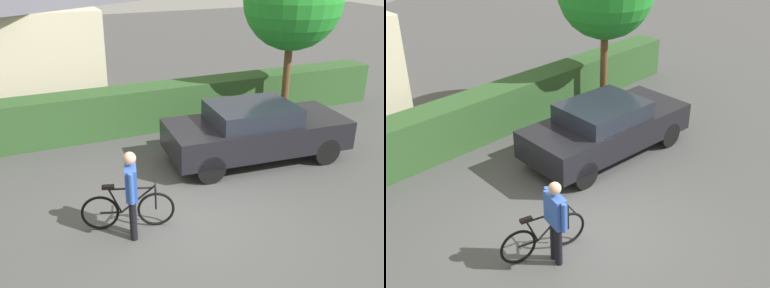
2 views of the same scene
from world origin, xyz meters
The scene contains 6 objects.
ground_plane centered at (0.00, 0.00, 0.00)m, with size 60.00×60.00×0.00m, color #474747.
hedge_row centered at (0.00, 4.84, 0.62)m, with size 16.60×0.90×1.24m, color #2F5328.
parked_car_near centered at (2.49, 1.84, 0.75)m, with size 4.46×2.11×1.42m.
bicycle centered at (-1.14, 0.18, 0.38)m, with size 1.66×0.64×0.90m.
person_rider centered at (-1.14, -0.14, 0.98)m, with size 0.31×0.65×1.67m.
tree_kerbside centered at (4.64, 3.80, 3.48)m, with size 2.70×2.70×4.85m.
Camera 1 is at (-2.80, -6.69, 4.73)m, focal length 41.60 mm.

